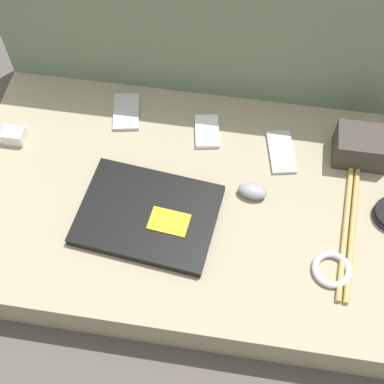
{
  "coord_description": "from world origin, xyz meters",
  "views": [
    {
      "loc": [
        0.1,
        -0.66,
        1.21
      ],
      "look_at": [
        0.0,
        0.0,
        0.14
      ],
      "focal_mm": 50.0,
      "sensor_mm": 36.0,
      "label": 1
    }
  ],
  "objects_px": {
    "laptop": "(148,215)",
    "phone_black": "(126,112)",
    "computer_mouse": "(253,191)",
    "phone_small": "(281,152)",
    "charger_brick": "(14,136)",
    "camera_pouch": "(362,147)",
    "phone_silver": "(207,131)"
  },
  "relations": [
    {
      "from": "laptop",
      "to": "phone_black",
      "type": "relative_size",
      "value": 2.58
    },
    {
      "from": "phone_black",
      "to": "computer_mouse",
      "type": "bearing_deg",
      "value": -40.65
    },
    {
      "from": "computer_mouse",
      "to": "phone_small",
      "type": "distance_m",
      "value": 0.15
    },
    {
      "from": "phone_small",
      "to": "charger_brick",
      "type": "relative_size",
      "value": 2.6
    },
    {
      "from": "camera_pouch",
      "to": "phone_silver",
      "type": "bearing_deg",
      "value": 177.72
    },
    {
      "from": "phone_silver",
      "to": "phone_black",
      "type": "xyz_separation_m",
      "value": [
        -0.22,
        0.03,
        -0.0
      ]
    },
    {
      "from": "charger_brick",
      "to": "phone_small",
      "type": "bearing_deg",
      "value": 5.38
    },
    {
      "from": "camera_pouch",
      "to": "charger_brick",
      "type": "bearing_deg",
      "value": -174.52
    },
    {
      "from": "computer_mouse",
      "to": "camera_pouch",
      "type": "height_order",
      "value": "camera_pouch"
    },
    {
      "from": "phone_black",
      "to": "phone_silver",
      "type": "bearing_deg",
      "value": -19.37
    },
    {
      "from": "camera_pouch",
      "to": "charger_brick",
      "type": "relative_size",
      "value": 2.48
    },
    {
      "from": "computer_mouse",
      "to": "charger_brick",
      "type": "xyz_separation_m",
      "value": [
        -0.61,
        0.07,
        0.0
      ]
    },
    {
      "from": "laptop",
      "to": "phone_small",
      "type": "distance_m",
      "value": 0.38
    },
    {
      "from": "laptop",
      "to": "camera_pouch",
      "type": "height_order",
      "value": "camera_pouch"
    },
    {
      "from": "laptop",
      "to": "computer_mouse",
      "type": "bearing_deg",
      "value": 29.19
    },
    {
      "from": "phone_small",
      "to": "camera_pouch",
      "type": "height_order",
      "value": "camera_pouch"
    },
    {
      "from": "laptop",
      "to": "phone_black",
      "type": "distance_m",
      "value": 0.32
    },
    {
      "from": "phone_silver",
      "to": "camera_pouch",
      "type": "relative_size",
      "value": 0.84
    },
    {
      "from": "phone_silver",
      "to": "charger_brick",
      "type": "xyz_separation_m",
      "value": [
        -0.48,
        -0.1,
        0.01
      ]
    },
    {
      "from": "phone_silver",
      "to": "computer_mouse",
      "type": "bearing_deg",
      "value": -61.6
    },
    {
      "from": "computer_mouse",
      "to": "phone_silver",
      "type": "bearing_deg",
      "value": 135.36
    },
    {
      "from": "camera_pouch",
      "to": "charger_brick",
      "type": "height_order",
      "value": "camera_pouch"
    },
    {
      "from": "charger_brick",
      "to": "phone_silver",
      "type": "bearing_deg",
      "value": 11.55
    },
    {
      "from": "laptop",
      "to": "computer_mouse",
      "type": "distance_m",
      "value": 0.25
    },
    {
      "from": "phone_black",
      "to": "charger_brick",
      "type": "relative_size",
      "value": 2.46
    },
    {
      "from": "phone_silver",
      "to": "charger_brick",
      "type": "height_order",
      "value": "charger_brick"
    },
    {
      "from": "phone_silver",
      "to": "charger_brick",
      "type": "relative_size",
      "value": 2.09
    },
    {
      "from": "phone_small",
      "to": "charger_brick",
      "type": "height_order",
      "value": "charger_brick"
    },
    {
      "from": "camera_pouch",
      "to": "charger_brick",
      "type": "xyz_separation_m",
      "value": [
        -0.87,
        -0.08,
        -0.02
      ]
    },
    {
      "from": "laptop",
      "to": "phone_black",
      "type": "height_order",
      "value": "laptop"
    },
    {
      "from": "computer_mouse",
      "to": "phone_silver",
      "type": "xyz_separation_m",
      "value": [
        -0.13,
        0.17,
        -0.01
      ]
    },
    {
      "from": "laptop",
      "to": "phone_small",
      "type": "xyz_separation_m",
      "value": [
        0.29,
        0.23,
        -0.01
      ]
    }
  ]
}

